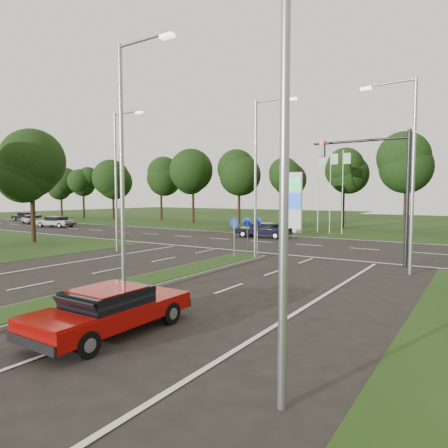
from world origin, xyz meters
The scene contains 18 objects.
verge_far centered at (0.00, 55.00, 0.00)m, with size 160.00×50.00×0.02m, color #1C3411.
cross_road centered at (0.00, 24.00, 0.00)m, with size 160.00×12.00×0.02m, color black.
median_kerb centered at (0.00, 4.00, 0.06)m, with size 2.00×26.00×0.12m, color slate.
streetlight_median_near centered at (1.00, 6.00, 5.08)m, with size 2.53×0.22×9.00m.
streetlight_median_far centered at (1.00, 16.00, 5.08)m, with size 2.53×0.22×9.00m.
streetlight_left_far centered at (-8.30, 14.00, 5.08)m, with size 2.53×0.22×9.00m.
streetlight_right_far centered at (8.80, 16.00, 5.08)m, with size 2.53×0.22×9.00m.
streetlight_right_near centered at (8.80, 2.00, 5.08)m, with size 2.53×0.22×9.00m.
traffic_signal centered at (7.19, 18.00, 4.65)m, with size 5.10×0.42×7.00m.
median_signs centered at (0.00, 16.40, 1.71)m, with size 1.16×1.76×2.38m.
gas_pylon centered at (-3.79, 33.05, 3.20)m, with size 5.80×1.26×8.00m.
tree_left_far centered at (-17.90, 13.93, 6.11)m, with size 5.20×5.20×8.86m.
treeline_far centered at (0.10, 39.93, 6.83)m, with size 6.00×6.00×9.90m.
red_sedan centered at (3.59, 2.95, 0.66)m, with size 1.90×4.50×1.23m.
navy_sedan centered at (-4.39, 26.96, 0.70)m, with size 4.87×2.33×1.30m.
far_car_a centered at (-30.09, 24.04, 0.69)m, with size 4.73×2.75×1.28m.
far_car_b centered at (-37.97, 25.89, 0.63)m, with size 4.44×2.95×1.18m.
far_car_c centered at (-44.61, 29.00, 0.67)m, with size 4.50×2.23×1.26m.
Camera 1 is at (11.79, -4.09, 3.64)m, focal length 32.00 mm.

